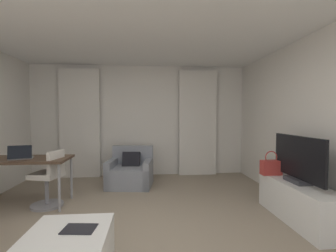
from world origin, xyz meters
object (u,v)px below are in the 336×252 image
Objects in this scene: handbag_primary at (271,167)px; tv_console at (299,202)px; armchair at (131,173)px; desk at (24,162)px; tv_flatscreen at (298,161)px; desk_chair at (49,182)px; laptop at (21,156)px; magazine_open at (79,229)px.

tv_console is at bearing -74.34° from handbag_primary.
armchair is 0.70× the size of tv_console.
desk is 4.06m from tv_flatscreen.
laptop reaches higher than desk_chair.
desk_chair reaches higher than armchair.
armchair is 1.91m from desk.
armchair is at bearing 31.10° from desk.
desk is at bearing 126.90° from magazine_open.
laptop is at bearing 174.81° from handbag_primary.
magazine_open is 0.82× the size of handbag_primary.
laptop reaches higher than armchair.
laptop is 0.28× the size of tv_console.
laptop is at bearing -179.05° from desk_chair.
armchair is 3.01m from tv_console.
desk_chair reaches higher than desk.
desk is 2.22m from magazine_open.
magazine_open is 0.22× the size of tv_console.
magazine_open is 2.82m from tv_flatscreen.
desk_chair is at bearing -139.55° from armchair.
tv_console is at bearing -11.83° from laptop.
desk is 3.71× the size of handbag_primary.
desk_chair is 2.93× the size of magazine_open.
magazine_open is (-0.27, -2.72, 0.16)m from armchair.
laptop is 3.85m from handbag_primary.
tv_console is 1.30× the size of tv_flatscreen.
desk is 0.50m from desk_chair.
desk is at bearing 167.26° from tv_console.
armchair is 2.59× the size of handbag_primary.
handbag_primary reaches higher than desk_chair.
handbag_primary reaches higher than magazine_open.
desk is at bearing 84.56° from laptop.
desk_chair reaches higher than magazine_open.
tv_flatscreen is 2.83× the size of handbag_primary.
desk is at bearing 171.71° from desk_chair.
armchair is 2.52× the size of laptop.
tv_flatscreen reaches higher than tv_console.
armchair is 1.97m from laptop.
desk_chair is 3.67m from tv_console.
tv_flatscreen is at bearing 90.00° from tv_console.
desk_chair is 1.94m from magazine_open.
tv_console is (3.96, -0.90, -0.44)m from desk.
handbag_primary reaches higher than desk.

